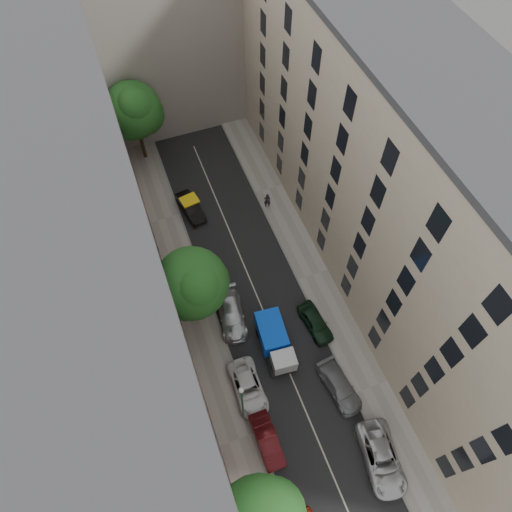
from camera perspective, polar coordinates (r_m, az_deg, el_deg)
name	(u,v)px	position (r m, az deg, el deg)	size (l,w,h in m)	color
ground	(256,294)	(40.74, 0.02, -4.78)	(120.00, 120.00, 0.00)	#4C4C49
road_surface	(256,294)	(40.73, 0.02, -4.77)	(8.00, 44.00, 0.02)	black
sidewalk_left	(197,313)	(40.14, -7.41, -7.12)	(3.00, 44.00, 0.15)	gray
sidewalk_right	(313,275)	(41.94, 7.08, -2.36)	(3.00, 44.00, 0.15)	gray
building_left	(100,275)	(31.84, -18.87, -2.21)	(8.00, 44.00, 20.00)	#514F4C
building_right	(393,186)	(36.18, 16.75, 8.36)	(8.00, 44.00, 20.00)	#BAAD91
building_endcap	(162,29)	(53.66, -11.73, 26.01)	(18.00, 12.00, 18.00)	gray
tarp_truck	(275,341)	(37.50, 2.36, -10.56)	(2.43, 5.21, 2.33)	black
car_left_1	(267,440)	(35.93, 1.41, -22.02)	(1.46, 4.19, 1.38)	#4E0F13
car_left_2	(248,388)	(36.86, -1.01, -16.12)	(2.23, 4.83, 1.34)	silver
car_left_3	(231,314)	(39.09, -3.12, -7.25)	(2.10, 5.17, 1.50)	#B2B2B7
car_left_4	(208,270)	(41.35, -6.05, -1.81)	(1.67, 4.15, 1.42)	black
car_left_5	(191,207)	(45.77, -8.16, 6.05)	(1.49, 4.27, 1.41)	black
car_right_0	(381,458)	(36.76, 15.40, -23.19)	(2.50, 5.42, 1.51)	silver
car_right_1	(340,387)	(37.44, 10.40, -15.78)	(1.87, 4.61, 1.34)	slate
car_right_2	(315,322)	(39.09, 7.42, -8.20)	(1.64, 4.08, 1.39)	black
tree_mid	(194,285)	(35.19, -7.81, -3.61)	(5.91, 5.73, 8.39)	#382619
tree_far	(134,112)	(48.15, -14.96, 16.98)	(5.84, 5.65, 9.14)	#382619
lamp_post	(242,401)	(32.68, -1.75, -17.71)	(0.36, 0.36, 7.05)	#1B603B
pedestrian	(267,200)	(45.43, 1.41, 6.95)	(0.65, 0.43, 1.78)	black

